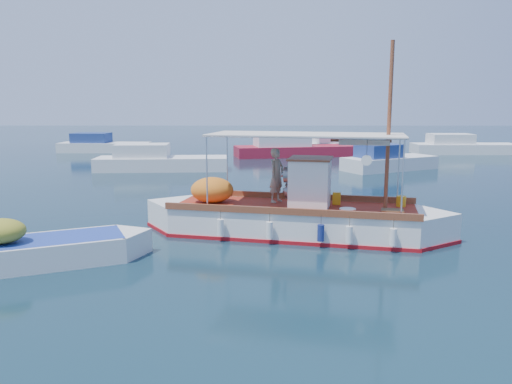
{
  "coord_description": "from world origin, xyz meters",
  "views": [
    {
      "loc": [
        -1.01,
        -14.38,
        3.97
      ],
      "look_at": [
        -1.05,
        0.0,
        1.43
      ],
      "focal_mm": 35.0,
      "sensor_mm": 36.0,
      "label": 1
    }
  ],
  "objects": [
    {
      "name": "fishing_caique",
      "position": [
        0.06,
        0.66,
        0.52
      ],
      "size": [
        9.48,
        4.14,
        5.93
      ],
      "rotation": [
        0.0,
        0.0,
        -0.22
      ],
      "color": "white",
      "rests_on": "ground"
    },
    {
      "name": "bg_boat_far_n",
      "position": [
        5.03,
        27.25,
        0.49
      ],
      "size": [
        5.55,
        4.17,
        1.8
      ],
      "rotation": [
        0.0,
        0.0,
        0.48
      ],
      "color": "silver",
      "rests_on": "ground"
    },
    {
      "name": "bg_boat_far_w",
      "position": [
        -14.07,
        27.43,
        0.49
      ],
      "size": [
        7.49,
        2.66,
        1.8
      ],
      "rotation": [
        0.0,
        0.0,
        -0.05
      ],
      "color": "silver",
      "rests_on": "ground"
    },
    {
      "name": "dinghy",
      "position": [
        -6.62,
        -2.42,
        0.3
      ],
      "size": [
        5.36,
        3.21,
        1.43
      ],
      "rotation": [
        0.0,
        0.0,
        0.42
      ],
      "color": "white",
      "rests_on": "ground"
    },
    {
      "name": "bg_boat_ne",
      "position": [
        6.92,
        15.9,
        0.49
      ],
      "size": [
        6.32,
        4.76,
        1.8
      ],
      "rotation": [
        0.0,
        0.0,
        0.49
      ],
      "color": "silver",
      "rests_on": "ground"
    },
    {
      "name": "bg_boat_n",
      "position": [
        2.04,
        24.16,
        0.49
      ],
      "size": [
        10.52,
        4.78,
        1.8
      ],
      "rotation": [
        0.0,
        0.0,
        0.2
      ],
      "color": "maroon",
      "rests_on": "ground"
    },
    {
      "name": "bg_boat_e",
      "position": [
        15.62,
        26.24,
        0.49
      ],
      "size": [
        8.28,
        2.6,
        1.8
      ],
      "rotation": [
        0.0,
        0.0,
        -0.0
      ],
      "color": "silver",
      "rests_on": "ground"
    },
    {
      "name": "bg_boat_nw",
      "position": [
        -7.06,
        15.77,
        0.49
      ],
      "size": [
        8.03,
        2.9,
        1.8
      ],
      "rotation": [
        0.0,
        0.0,
        0.06
      ],
      "color": "silver",
      "rests_on": "ground"
    },
    {
      "name": "ground",
      "position": [
        0.0,
        0.0,
        0.0
      ],
      "size": [
        160.0,
        160.0,
        0.0
      ],
      "primitive_type": "plane",
      "color": "black",
      "rests_on": "ground"
    }
  ]
}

